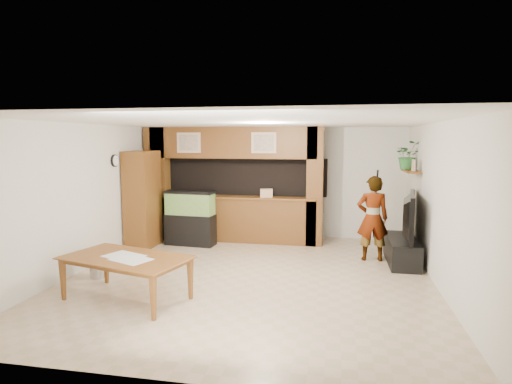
% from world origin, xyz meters
% --- Properties ---
extents(floor, '(6.50, 6.50, 0.00)m').
position_xyz_m(floor, '(0.00, 0.00, 0.00)').
color(floor, tan).
rests_on(floor, ground).
extents(ceiling, '(6.50, 6.50, 0.00)m').
position_xyz_m(ceiling, '(0.00, 0.00, 2.60)').
color(ceiling, white).
rests_on(ceiling, wall_back).
extents(wall_back, '(6.00, 0.00, 6.00)m').
position_xyz_m(wall_back, '(0.00, 3.25, 1.30)').
color(wall_back, beige).
rests_on(wall_back, floor).
extents(wall_left, '(0.00, 6.50, 6.50)m').
position_xyz_m(wall_left, '(-3.00, 0.00, 1.30)').
color(wall_left, beige).
rests_on(wall_left, floor).
extents(wall_right, '(0.00, 6.50, 6.50)m').
position_xyz_m(wall_right, '(3.00, 0.00, 1.30)').
color(wall_right, beige).
rests_on(wall_right, floor).
extents(partition, '(4.20, 0.99, 2.60)m').
position_xyz_m(partition, '(-0.95, 2.64, 1.31)').
color(partition, brown).
rests_on(partition, floor).
extents(wall_clock, '(0.05, 0.25, 0.25)m').
position_xyz_m(wall_clock, '(-2.97, 1.00, 1.90)').
color(wall_clock, black).
rests_on(wall_clock, wall_left).
extents(wall_shelf, '(0.25, 0.90, 0.04)m').
position_xyz_m(wall_shelf, '(2.85, 1.95, 1.70)').
color(wall_shelf, brown).
rests_on(wall_shelf, wall_right).
extents(pantry_cabinet, '(0.52, 0.85, 2.08)m').
position_xyz_m(pantry_cabinet, '(-2.70, 1.63, 1.04)').
color(pantry_cabinet, brown).
rests_on(pantry_cabinet, floor).
extents(trash_can, '(0.26, 0.26, 0.48)m').
position_xyz_m(trash_can, '(-2.52, -0.51, 0.24)').
color(trash_can, '#B2B2B7').
rests_on(trash_can, floor).
extents(aquarium, '(1.09, 0.41, 1.20)m').
position_xyz_m(aquarium, '(-1.74, 1.95, 0.59)').
color(aquarium, black).
rests_on(aquarium, floor).
extents(tv_stand, '(0.52, 1.42, 0.47)m').
position_xyz_m(tv_stand, '(2.65, 1.35, 0.24)').
color(tv_stand, black).
rests_on(tv_stand, floor).
extents(television, '(0.43, 1.51, 0.86)m').
position_xyz_m(television, '(2.65, 1.35, 0.91)').
color(television, black).
rests_on(television, tv_stand).
extents(photo_frame, '(0.04, 0.17, 0.22)m').
position_xyz_m(photo_frame, '(2.85, 1.68, 1.83)').
color(photo_frame, tan).
rests_on(photo_frame, wall_shelf).
extents(potted_plant, '(0.59, 0.54, 0.57)m').
position_xyz_m(potted_plant, '(2.82, 2.19, 2.01)').
color(potted_plant, '#28662D').
rests_on(potted_plant, wall_shelf).
extents(person, '(0.63, 0.44, 1.64)m').
position_xyz_m(person, '(2.11, 1.43, 0.82)').
color(person, tan).
rests_on(person, floor).
extents(microphone, '(0.04, 0.10, 0.16)m').
position_xyz_m(microphone, '(2.16, 1.27, 1.69)').
color(microphone, black).
rests_on(microphone, person).
extents(dining_table, '(2.02, 1.45, 0.64)m').
position_xyz_m(dining_table, '(-1.56, -1.39, 0.32)').
color(dining_table, brown).
rests_on(dining_table, floor).
extents(newspaper_a, '(0.67, 0.59, 0.01)m').
position_xyz_m(newspaper_a, '(-1.59, -1.34, 0.64)').
color(newspaper_a, silver).
rests_on(newspaper_a, dining_table).
extents(newspaper_b, '(0.64, 0.56, 0.01)m').
position_xyz_m(newspaper_b, '(-1.40, -1.48, 0.64)').
color(newspaper_b, silver).
rests_on(newspaper_b, dining_table).
extents(counter_box, '(0.30, 0.23, 0.18)m').
position_xyz_m(counter_box, '(-0.12, 2.45, 1.13)').
color(counter_box, tan).
rests_on(counter_box, partition).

